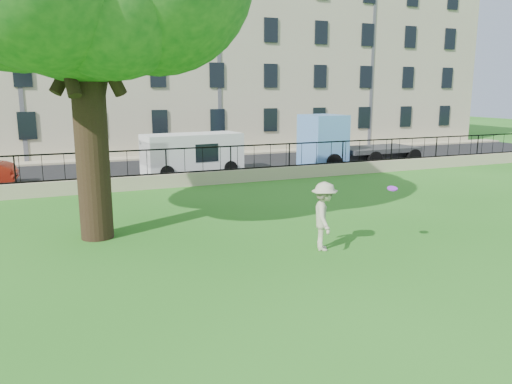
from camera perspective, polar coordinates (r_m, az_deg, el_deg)
name	(u,v)px	position (r m, az deg, el deg)	size (l,w,h in m)	color
ground	(284,282)	(11.37, 3.23, -10.20)	(120.00, 120.00, 0.00)	#226618
retaining_wall	(167,181)	(22.34, -10.16, 1.27)	(50.00, 0.40, 0.60)	tan
iron_railing	(166,162)	(22.21, -10.24, 3.44)	(50.00, 0.05, 1.13)	black
street	(148,172)	(26.94, -12.29, 2.29)	(60.00, 9.00, 0.01)	black
sidewalk	(132,158)	(32.02, -13.96, 3.74)	(60.00, 1.40, 0.12)	tan
building_row	(115,51)	(37.46, -15.84, 15.25)	(56.40, 10.40, 13.80)	#BCB695
man	(324,216)	(13.40, 7.79, -2.77)	(1.19, 0.69, 1.85)	#B6B094
frisbee	(392,188)	(13.64, 15.32, 0.39)	(0.27, 0.27, 0.03)	#9B27DD
white_van	(192,154)	(25.59, -7.28, 4.31)	(4.93, 1.92, 2.07)	silver
blue_truck	(360,140)	(29.27, 11.78, 5.89)	(6.93, 2.46, 2.91)	#6095E1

